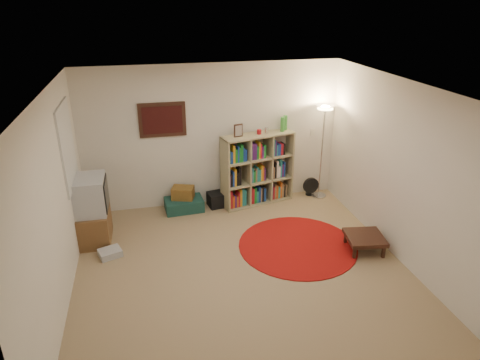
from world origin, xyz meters
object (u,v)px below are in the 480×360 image
object	(u,v)px
floor_lamp	(324,122)
side_table	(365,238)
tv_stand	(91,211)
floor_fan	(311,186)
suitcase	(184,205)
bookshelf	(256,170)

from	to	relation	value
floor_lamp	side_table	size ratio (longest dim) A/B	2.87
tv_stand	side_table	world-z (taller)	tv_stand
floor_fan	side_table	bearing A→B (deg)	-95.24
suitcase	floor_fan	bearing A→B (deg)	-1.77
floor_lamp	side_table	xyz separation A→B (m)	(-0.07, -1.91, -1.25)
floor_lamp	bookshelf	bearing A→B (deg)	178.68
floor_fan	suitcase	world-z (taller)	floor_fan
side_table	floor_lamp	bearing A→B (deg)	87.77
bookshelf	floor_lamp	bearing A→B (deg)	-14.33
bookshelf	suitcase	distance (m)	1.42
side_table	floor_fan	bearing A→B (deg)	91.62
bookshelf	side_table	distance (m)	2.29
suitcase	side_table	distance (m)	3.12
bookshelf	tv_stand	xyz separation A→B (m)	(-2.78, -0.73, -0.12)
floor_lamp	side_table	distance (m)	2.28
tv_stand	bookshelf	bearing A→B (deg)	15.41
floor_lamp	tv_stand	xyz separation A→B (m)	(-4.00, -0.70, -0.95)
bookshelf	suitcase	xyz separation A→B (m)	(-1.32, -0.03, -0.52)
bookshelf	floor_fan	size ratio (longest dim) A/B	4.46
tv_stand	side_table	xyz separation A→B (m)	(3.93, -1.21, -0.30)
floor_fan	side_table	size ratio (longest dim) A/B	0.57
floor_fan	tv_stand	size ratio (longest dim) A/B	0.33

